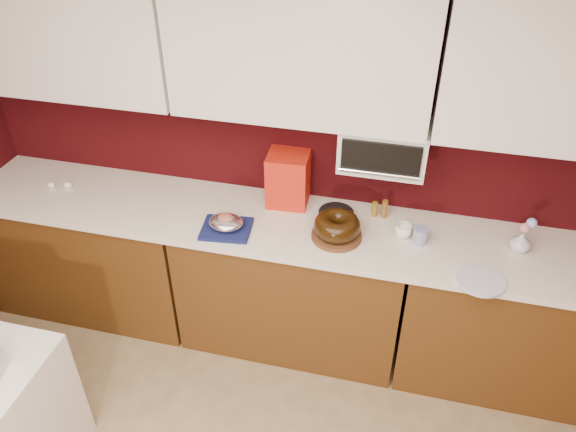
{
  "coord_description": "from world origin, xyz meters",
  "views": [
    {
      "loc": [
        0.59,
        -0.55,
        2.78
      ],
      "look_at": [
        -0.0,
        1.84,
        1.02
      ],
      "focal_mm": 35.0,
      "sensor_mm": 36.0,
      "label": 1
    }
  ],
  "objects_px": {
    "coffee_mug": "(403,230)",
    "toaster_oven": "(384,145)",
    "bundt_cake": "(337,226)",
    "blue_jar": "(420,236)",
    "pandoro_box": "(288,179)",
    "flower_vase": "(521,241)",
    "foil_ham_nest": "(226,222)"
  },
  "relations": [
    {
      "from": "bundt_cake",
      "to": "blue_jar",
      "type": "xyz_separation_m",
      "value": [
        0.44,
        0.06,
        -0.03
      ]
    },
    {
      "from": "pandoro_box",
      "to": "flower_vase",
      "type": "distance_m",
      "value": 1.31
    },
    {
      "from": "flower_vase",
      "to": "foil_ham_nest",
      "type": "bearing_deg",
      "value": -172.52
    },
    {
      "from": "pandoro_box",
      "to": "blue_jar",
      "type": "xyz_separation_m",
      "value": [
        0.78,
        -0.22,
        -0.11
      ]
    },
    {
      "from": "foil_ham_nest",
      "to": "flower_vase",
      "type": "bearing_deg",
      "value": 7.48
    },
    {
      "from": "pandoro_box",
      "to": "foil_ham_nest",
      "type": "bearing_deg",
      "value": -129.64
    },
    {
      "from": "foil_ham_nest",
      "to": "pandoro_box",
      "type": "height_order",
      "value": "pandoro_box"
    },
    {
      "from": "coffee_mug",
      "to": "blue_jar",
      "type": "height_order",
      "value": "blue_jar"
    },
    {
      "from": "blue_jar",
      "to": "flower_vase",
      "type": "height_order",
      "value": "flower_vase"
    },
    {
      "from": "coffee_mug",
      "to": "flower_vase",
      "type": "xyz_separation_m",
      "value": [
        0.61,
        0.02,
        0.02
      ]
    },
    {
      "from": "foil_ham_nest",
      "to": "flower_vase",
      "type": "height_order",
      "value": "flower_vase"
    },
    {
      "from": "blue_jar",
      "to": "coffee_mug",
      "type": "bearing_deg",
      "value": 158.05
    },
    {
      "from": "toaster_oven",
      "to": "blue_jar",
      "type": "xyz_separation_m",
      "value": [
        0.25,
        -0.17,
        -0.43
      ]
    },
    {
      "from": "pandoro_box",
      "to": "toaster_oven",
      "type": "bearing_deg",
      "value": -7.77
    },
    {
      "from": "toaster_oven",
      "to": "pandoro_box",
      "type": "distance_m",
      "value": 0.62
    },
    {
      "from": "blue_jar",
      "to": "flower_vase",
      "type": "bearing_deg",
      "value": 6.75
    },
    {
      "from": "foil_ham_nest",
      "to": "blue_jar",
      "type": "distance_m",
      "value": 1.06
    },
    {
      "from": "toaster_oven",
      "to": "flower_vase",
      "type": "bearing_deg",
      "value": -8.29
    },
    {
      "from": "bundt_cake",
      "to": "flower_vase",
      "type": "relative_size",
      "value": 1.98
    },
    {
      "from": "coffee_mug",
      "to": "blue_jar",
      "type": "bearing_deg",
      "value": -21.95
    },
    {
      "from": "coffee_mug",
      "to": "pandoro_box",
      "type": "bearing_deg",
      "value": 165.55
    },
    {
      "from": "bundt_cake",
      "to": "flower_vase",
      "type": "bearing_deg",
      "value": 7.34
    },
    {
      "from": "coffee_mug",
      "to": "foil_ham_nest",
      "type": "bearing_deg",
      "value": -169.27
    },
    {
      "from": "toaster_oven",
      "to": "pandoro_box",
      "type": "xyz_separation_m",
      "value": [
        -0.53,
        0.04,
        -0.32
      ]
    },
    {
      "from": "bundt_cake",
      "to": "pandoro_box",
      "type": "relative_size",
      "value": 0.79
    },
    {
      "from": "bundt_cake",
      "to": "pandoro_box",
      "type": "bearing_deg",
      "value": 140.78
    },
    {
      "from": "flower_vase",
      "to": "toaster_oven",
      "type": "bearing_deg",
      "value": 171.71
    },
    {
      "from": "pandoro_box",
      "to": "flower_vase",
      "type": "xyz_separation_m",
      "value": [
        1.3,
        -0.15,
        -0.1
      ]
    },
    {
      "from": "toaster_oven",
      "to": "blue_jar",
      "type": "bearing_deg",
      "value": -34.2
    },
    {
      "from": "pandoro_box",
      "to": "coffee_mug",
      "type": "bearing_deg",
      "value": -17.66
    },
    {
      "from": "coffee_mug",
      "to": "toaster_oven",
      "type": "bearing_deg",
      "value": 140.1
    },
    {
      "from": "toaster_oven",
      "to": "coffee_mug",
      "type": "bearing_deg",
      "value": -39.9
    }
  ]
}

